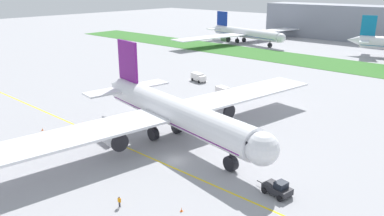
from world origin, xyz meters
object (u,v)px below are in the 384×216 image
pushback_tug (278,188)px  airliner_foreground (173,111)px  ground_crew_wingwalker_port (119,201)px  service_truck_fuel_bowser (224,92)px  parked_airliner_far_left (244,33)px  traffic_cone_near_nose (182,209)px  traffic_cone_port_wing (82,123)px  service_truck_catering_van (198,77)px  traffic_cone_starboard_wing (42,129)px

pushback_tug → airliner_foreground: bearing=170.7°
ground_crew_wingwalker_port → service_truck_fuel_bowser: bearing=112.3°
pushback_tug → service_truck_fuel_bowser: (-35.12, 33.26, 0.53)m
ground_crew_wingwalker_port → parked_airliner_far_left: parked_airliner_far_left is taller
traffic_cone_near_nose → traffic_cone_port_wing: 39.72m
ground_crew_wingwalker_port → traffic_cone_port_wing: 34.72m
traffic_cone_near_nose → service_truck_catering_van: size_ratio=0.10×
airliner_foreground → service_truck_catering_van: (-26.51, 38.05, -4.49)m
airliner_foreground → traffic_cone_near_nose: (17.70, -16.33, -5.61)m
pushback_tug → traffic_cone_port_wing: 46.06m
traffic_cone_port_wing → traffic_cone_starboard_wing: same height
traffic_cone_port_wing → parked_airliner_far_left: bearing=108.5°
traffic_cone_near_nose → traffic_cone_starboard_wing: bearing=177.3°
pushback_tug → traffic_cone_near_nose: size_ratio=10.27×
ground_crew_wingwalker_port → service_truck_catering_van: (-37.23, 59.24, 0.45)m
ground_crew_wingwalker_port → traffic_cone_port_wing: bearing=155.4°
service_truck_catering_van → service_truck_fuel_bowser: bearing=-28.3°
traffic_cone_port_wing → traffic_cone_near_nose: bearing=-14.0°
ground_crew_wingwalker_port → traffic_cone_near_nose: bearing=34.8°
ground_crew_wingwalker_port → traffic_cone_near_nose: 8.53m
pushback_tug → traffic_cone_starboard_wing: 49.91m
ground_crew_wingwalker_port → traffic_cone_port_wing: (-31.55, 14.47, -0.67)m
traffic_cone_near_nose → service_truck_catering_van: 70.10m
pushback_tug → traffic_cone_starboard_wing: (-48.84, -10.26, -0.76)m
airliner_foreground → pushback_tug: 25.93m
ground_crew_wingwalker_port → traffic_cone_starboard_wing: 35.09m
pushback_tug → parked_airliner_far_left: bearing=126.3°
airliner_foreground → parked_airliner_far_left: bearing=118.3°
airliner_foreground → traffic_cone_near_nose: size_ratio=134.19×
pushback_tug → service_truck_catering_van: (-51.65, 42.16, 0.36)m
airliner_foreground → service_truck_catering_van: 46.59m
ground_crew_wingwalker_port → service_truck_catering_van: bearing=122.1°
pushback_tug → traffic_cone_starboard_wing: pushback_tug is taller
traffic_cone_starboard_wing → service_truck_fuel_bowser: service_truck_fuel_bowser is taller
airliner_foreground → traffic_cone_port_wing: bearing=-162.1°
pushback_tug → parked_airliner_far_left: parked_airliner_far_left is taller
ground_crew_wingwalker_port → service_truck_catering_van: service_truck_catering_van is taller
traffic_cone_starboard_wing → service_truck_fuel_bowser: size_ratio=0.11×
ground_crew_wingwalker_port → service_truck_catering_van: 69.97m
traffic_cone_starboard_wing → service_truck_fuel_bowser: bearing=72.5°
traffic_cone_port_wing → traffic_cone_starboard_wing: bearing=-110.5°
airliner_foreground → service_truck_fuel_bowser: bearing=108.9°
traffic_cone_port_wing → service_truck_fuel_bowser: size_ratio=0.11×
parked_airliner_far_left → service_truck_catering_van: bearing=-65.4°
traffic_cone_near_nose → service_truck_catering_van: service_truck_catering_van is taller
ground_crew_wingwalker_port → parked_airliner_far_left: size_ratio=0.02×
service_truck_catering_van → parked_airliner_far_left: (-34.28, 74.98, 3.60)m
airliner_foreground → pushback_tug: bearing=-9.3°
service_truck_catering_van → parked_airliner_far_left: bearing=114.6°
pushback_tug → ground_crew_wingwalker_port: size_ratio=3.80×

